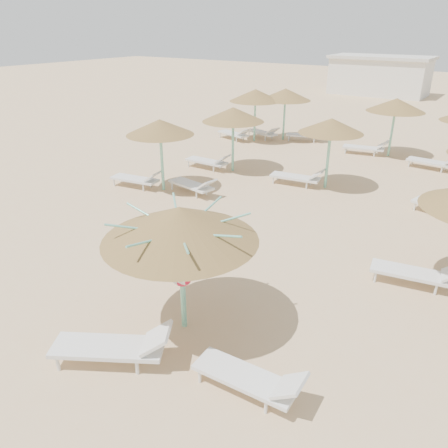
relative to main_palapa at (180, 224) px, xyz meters
The scene contains 6 objects.
ground 2.38m from the main_palapa, 142.41° to the left, with size 120.00×120.00×0.00m, color tan.
main_palapa is the anchor object (origin of this frame).
lounger_main_a 2.52m from the main_palapa, 102.85° to the right, with size 2.23×1.68×0.80m.
lounger_main_b 3.01m from the main_palapa, 20.97° to the right, with size 1.98×0.67×0.71m.
palapa_field 10.97m from the main_palapa, 86.14° to the left, with size 20.45×13.63×2.71m.
service_hut 35.85m from the main_palapa, 100.21° to the left, with size 8.40×4.40×3.25m.
Camera 1 is at (5.19, -5.95, 5.75)m, focal length 35.00 mm.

